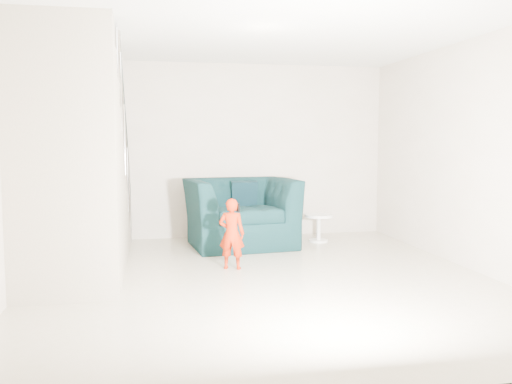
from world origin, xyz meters
The scene contains 13 objects.
floor centered at (0.00, 0.00, 0.00)m, with size 5.50×5.50×0.00m, color tan.
ceiling centered at (0.00, 0.00, 2.70)m, with size 5.50×5.50×0.00m, color silver.
back_wall centered at (0.00, 2.75, 1.35)m, with size 5.00×5.00×0.00m, color #B1A390.
front_wall centered at (0.00, -2.75, 1.35)m, with size 5.00×5.00×0.00m, color #B1A390.
left_wall centered at (-2.50, 0.00, 1.35)m, with size 5.50×5.50×0.00m, color #B1A390.
right_wall centered at (2.50, 0.00, 1.35)m, with size 5.50×5.50×0.00m, color #B1A390.
armchair centered at (0.07, 1.98, 0.48)m, with size 1.49×1.30×0.97m, color black.
toddler centered at (-0.26, 0.59, 0.42)m, with size 0.31×0.20×0.84m, color #8E1C04.
side_table centered at (1.27, 2.04, 0.28)m, with size 0.41×0.41×0.41m.
staircase centered at (-2.00, 0.55, 0.95)m, with size 1.02×3.03×3.62m.
cushion centered at (0.18, 2.27, 0.73)m, with size 0.38×0.11×0.37m, color black.
throw centered at (-0.57, 1.90, 0.61)m, with size 0.05×0.50×0.56m, color black.
phone centered at (-0.19, 0.58, 0.73)m, with size 0.02×0.05×0.10m, color black.
Camera 1 is at (-1.17, -5.66, 1.52)m, focal length 38.00 mm.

